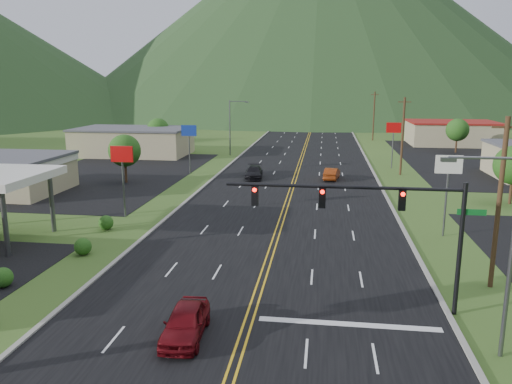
# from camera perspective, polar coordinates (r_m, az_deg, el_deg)

# --- Properties ---
(traffic_signal) EXTENTS (13.10, 0.43, 7.00)m
(traffic_signal) POSITION_cam_1_polar(r_m,az_deg,el_deg) (26.22, 14.07, -2.28)
(traffic_signal) COLOR black
(traffic_signal) RESTS_ON ground
(streetlight_east) EXTENTS (3.28, 0.25, 9.00)m
(streetlight_east) POSITION_cam_1_polar(r_m,az_deg,el_deg) (23.53, 26.57, -5.31)
(streetlight_east) COLOR #59595E
(streetlight_east) RESTS_ON ground
(streetlight_west) EXTENTS (3.28, 0.25, 9.00)m
(streetlight_west) POSITION_cam_1_polar(r_m,az_deg,el_deg) (82.91, -2.79, 7.80)
(streetlight_west) COLOR #59595E
(streetlight_west) RESTS_ON ground
(building_west_far) EXTENTS (18.40, 11.40, 4.50)m
(building_west_far) POSITION_cam_1_polar(r_m,az_deg,el_deg) (85.81, -13.85, 5.65)
(building_west_far) COLOR tan
(building_west_far) RESTS_ON ground
(building_east_far) EXTENTS (16.40, 12.40, 4.50)m
(building_east_far) POSITION_cam_1_polar(r_m,az_deg,el_deg) (104.59, 21.46, 6.31)
(building_east_far) COLOR tan
(building_east_far) RESTS_ON ground
(pole_sign_west_a) EXTENTS (2.00, 0.18, 6.40)m
(pole_sign_west_a) POSITION_cam_1_polar(r_m,az_deg,el_deg) (45.31, -15.05, 3.40)
(pole_sign_west_a) COLOR #59595E
(pole_sign_west_a) RESTS_ON ground
(pole_sign_west_b) EXTENTS (2.00, 0.18, 6.40)m
(pole_sign_west_b) POSITION_cam_1_polar(r_m,az_deg,el_deg) (65.97, -7.67, 6.41)
(pole_sign_west_b) COLOR #59595E
(pole_sign_west_b) RESTS_ON ground
(pole_sign_east_a) EXTENTS (2.00, 0.18, 6.40)m
(pole_sign_east_a) POSITION_cam_1_polar(r_m,az_deg,el_deg) (40.93, 21.11, 2.06)
(pole_sign_east_a) COLOR #59595E
(pole_sign_east_a) RESTS_ON ground
(pole_sign_east_b) EXTENTS (2.00, 0.18, 6.40)m
(pole_sign_east_b) POSITION_cam_1_polar(r_m,az_deg,el_deg) (72.18, 15.44, 6.59)
(pole_sign_east_b) COLOR #59595E
(pole_sign_east_b) RESTS_ON ground
(tree_west_a) EXTENTS (3.84, 3.84, 5.82)m
(tree_west_a) POSITION_cam_1_polar(r_m,az_deg,el_deg) (61.47, -14.79, 4.59)
(tree_west_a) COLOR #382314
(tree_west_a) RESTS_ON ground
(tree_west_b) EXTENTS (3.84, 3.84, 5.82)m
(tree_west_b) POSITION_cam_1_polar(r_m,az_deg,el_deg) (88.35, -11.13, 7.03)
(tree_west_b) COLOR #382314
(tree_west_b) RESTS_ON ground
(tree_east_b) EXTENTS (3.84, 3.84, 5.82)m
(tree_east_b) POSITION_cam_1_polar(r_m,az_deg,el_deg) (92.37, 22.03, 6.59)
(tree_east_b) COLOR #382314
(tree_east_b) RESTS_ON ground
(utility_pole_a) EXTENTS (1.60, 0.28, 10.00)m
(utility_pole_a) POSITION_cam_1_polar(r_m,az_deg,el_deg) (31.61, 26.03, -1.08)
(utility_pole_a) COLOR #382314
(utility_pole_a) RESTS_ON ground
(utility_pole_b) EXTENTS (1.60, 0.28, 10.00)m
(utility_pole_b) POSITION_cam_1_polar(r_m,az_deg,el_deg) (67.32, 16.41, 6.20)
(utility_pole_b) COLOR #382314
(utility_pole_b) RESTS_ON ground
(utility_pole_c) EXTENTS (1.60, 0.28, 10.00)m
(utility_pole_c) POSITION_cam_1_polar(r_m,az_deg,el_deg) (106.91, 13.31, 8.49)
(utility_pole_c) COLOR #382314
(utility_pole_c) RESTS_ON ground
(utility_pole_d) EXTENTS (1.60, 0.28, 10.00)m
(utility_pole_d) POSITION_cam_1_polar(r_m,az_deg,el_deg) (146.73, 11.88, 9.53)
(utility_pole_d) COLOR #382314
(utility_pole_d) RESTS_ON ground
(mountain_n) EXTENTS (220.00, 220.00, 85.00)m
(mountain_n) POSITION_cam_1_polar(r_m,az_deg,el_deg) (233.29, 7.33, 19.87)
(mountain_n) COLOR #213B1B
(mountain_n) RESTS_ON ground
(car_red_near) EXTENTS (2.04, 4.60, 1.54)m
(car_red_near) POSITION_cam_1_polar(r_m,az_deg,el_deg) (24.43, -8.06, -14.60)
(car_red_near) COLOR #630B10
(car_red_near) RESTS_ON ground
(car_dark_mid) EXTENTS (2.51, 5.27, 1.48)m
(car_dark_mid) POSITION_cam_1_polar(r_m,az_deg,el_deg) (62.65, -0.23, 2.23)
(car_dark_mid) COLOR black
(car_dark_mid) RESTS_ON ground
(car_red_far) EXTENTS (2.18, 4.60, 1.46)m
(car_red_far) POSITION_cam_1_polar(r_m,az_deg,el_deg) (62.58, 8.65, 2.06)
(car_red_far) COLOR maroon
(car_red_far) RESTS_ON ground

